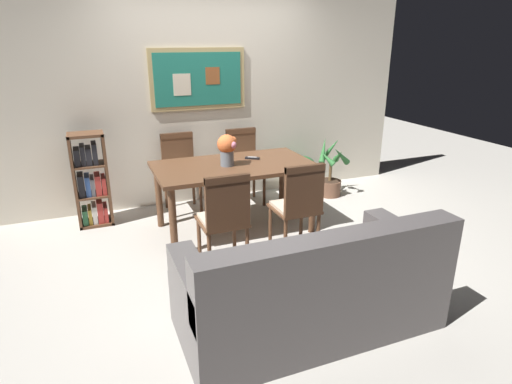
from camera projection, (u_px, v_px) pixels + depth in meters
ground_plane at (256, 243)px, 4.33m from camera, size 12.00×12.00×0.00m
wall_back_with_painting at (209, 95)px, 5.20m from camera, size 5.20×0.14×2.60m
dining_table at (234, 172)px, 4.44m from camera, size 1.63×0.91×0.73m
dining_chair_near_left at (225, 214)px, 3.65m from camera, size 0.40×0.41×0.91m
dining_chair_near_right at (299, 202)px, 3.93m from camera, size 0.40×0.41×0.91m
dining_chair_far_right at (244, 160)px, 5.29m from camera, size 0.40×0.41×0.91m
dining_chair_far_left at (180, 166)px, 5.04m from camera, size 0.40×0.41×0.91m
leather_couch at (312, 291)px, 2.95m from camera, size 1.80×0.84×0.84m
bookshelf at (91, 183)px, 4.63m from camera, size 0.36×0.28×1.02m
potted_ivy at (304, 172)px, 5.72m from camera, size 0.34×0.34×0.56m
potted_palm at (330, 176)px, 5.57m from camera, size 0.40×0.43×0.76m
flower_vase at (227, 148)px, 4.31m from camera, size 0.21×0.20×0.32m
tv_remote at (252, 158)px, 4.60m from camera, size 0.15×0.12×0.02m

